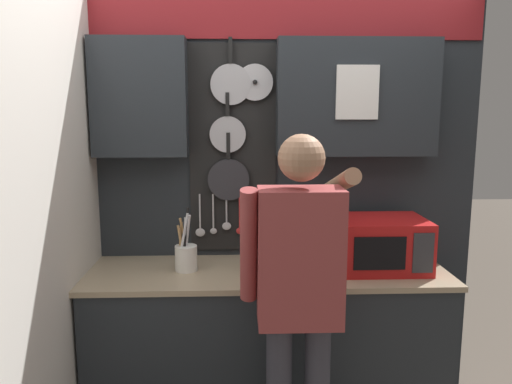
% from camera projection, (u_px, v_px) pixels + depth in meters
% --- Properties ---
extents(base_cabinet_counter, '(2.01, 0.63, 0.91)m').
position_uv_depth(base_cabinet_counter, '(267.00, 346.00, 2.88)').
color(base_cabinet_counter, '#23282D').
rests_on(base_cabinet_counter, ground_plane).
extents(back_wall_unit, '(2.58, 0.22, 2.52)m').
position_uv_depth(back_wall_unit, '(269.00, 157.00, 2.99)').
color(back_wall_unit, '#23282D').
rests_on(back_wall_unit, ground_plane).
extents(side_wall, '(0.04, 1.60, 2.52)m').
position_uv_depth(side_wall, '(53.00, 229.00, 2.32)').
color(side_wall, silver).
rests_on(side_wall, ground_plane).
extents(microwave, '(0.50, 0.39, 0.29)m').
position_uv_depth(microwave, '(380.00, 243.00, 2.81)').
color(microwave, red).
rests_on(microwave, base_cabinet_counter).
extents(knife_block, '(0.11, 0.15, 0.24)m').
position_uv_depth(knife_block, '(265.00, 254.00, 2.80)').
color(knife_block, brown).
rests_on(knife_block, base_cabinet_counter).
extents(utensil_crock, '(0.12, 0.12, 0.36)m').
position_uv_depth(utensil_crock, '(186.00, 255.00, 2.79)').
color(utensil_crock, white).
rests_on(utensil_crock, base_cabinet_counter).
extents(person, '(0.54, 0.66, 1.70)m').
position_uv_depth(person, '(299.00, 284.00, 2.28)').
color(person, '#383842').
rests_on(person, ground_plane).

